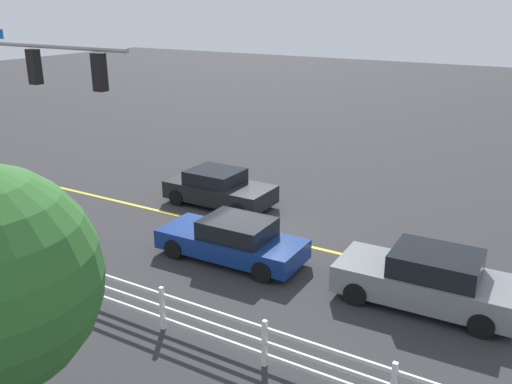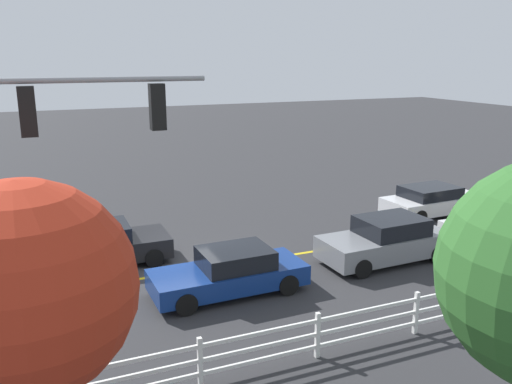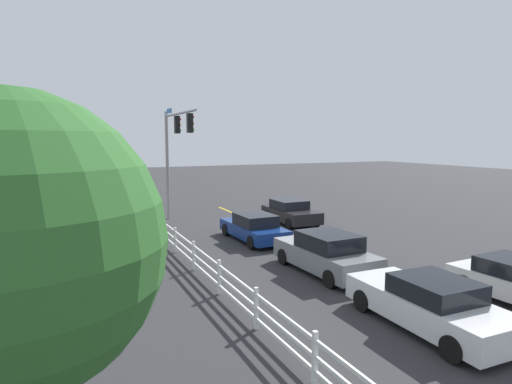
{
  "view_description": "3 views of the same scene",
  "coord_description": "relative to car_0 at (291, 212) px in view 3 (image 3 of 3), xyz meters",
  "views": [
    {
      "loc": [
        -9.62,
        15.33,
        7.7
      ],
      "look_at": [
        -1.26,
        1.27,
        2.06
      ],
      "focal_mm": 38.96,
      "sensor_mm": 36.0,
      "label": 1
    },
    {
      "loc": [
        4.22,
        16.13,
        6.97
      ],
      "look_at": [
        -1.67,
        2.29,
        3.12
      ],
      "focal_mm": 37.38,
      "sensor_mm": 36.0,
      "label": 2
    },
    {
      "loc": [
        -20.23,
        10.87,
        5.04
      ],
      "look_at": [
        -0.51,
        1.79,
        2.4
      ],
      "focal_mm": 30.24,
      "sensor_mm": 36.0,
      "label": 3
    }
  ],
  "objects": [
    {
      "name": "lane_center_stripe",
      "position": [
        -6.27,
        1.79,
        -0.68
      ],
      "size": [
        28.0,
        0.16,
        0.01
      ],
      "primitive_type": "cube",
      "color": "gold",
      "rests_on": "ground_plane"
    },
    {
      "name": "ground_plane",
      "position": [
        -2.27,
        1.79,
        -0.69
      ],
      "size": [
        120.0,
        120.0,
        0.0
      ],
      "primitive_type": "plane",
      "color": "#2D2D30"
    },
    {
      "name": "white_rail_fence",
      "position": [
        -5.27,
        8.05,
        -0.09
      ],
      "size": [
        26.1,
        0.1,
        1.15
      ],
      "color": "white",
      "rests_on": "ground_plane"
    },
    {
      "name": "car_0",
      "position": [
        0.0,
        0.0,
        0.0
      ],
      "size": [
        4.29,
        2.06,
        1.42
      ],
      "rotation": [
        0.0,
        0.0,
        3.14
      ],
      "color": "black",
      "rests_on": "ground_plane"
    },
    {
      "name": "tree_1",
      "position": [
        -17.17,
        13.2,
        3.17
      ],
      "size": [
        3.45,
        3.45,
        5.62
      ],
      "color": "brown",
      "rests_on": "ground_plane"
    },
    {
      "name": "car_3",
      "position": [
        -3.17,
        3.88,
        -0.03
      ],
      "size": [
        4.7,
        2.0,
        1.37
      ],
      "rotation": [
        0.0,
        0.0,
        0.02
      ],
      "color": "navy",
      "rests_on": "ground_plane"
    },
    {
      "name": "car_2",
      "position": [
        -14.39,
        3.82,
        -0.01
      ],
      "size": [
        4.8,
        2.03,
        1.43
      ],
      "rotation": [
        0.0,
        0.0,
        -0.01
      ],
      "color": "silver",
      "rests_on": "ground_plane"
    },
    {
      "name": "tree_2",
      "position": [
        2.23,
        10.44,
        3.12
      ],
      "size": [
        3.11,
        3.11,
        5.4
      ],
      "color": "brown",
      "rests_on": "ground_plane"
    },
    {
      "name": "signal_assembly",
      "position": [
        2.69,
        6.35,
        4.15
      ],
      "size": [
        6.42,
        0.38,
        6.92
      ],
      "color": "gray",
      "rests_on": "ground_plane"
    },
    {
      "name": "car_1",
      "position": [
        -9.09,
        3.56,
        0.06
      ],
      "size": [
        4.7,
        2.14,
        1.56
      ],
      "rotation": [
        0.0,
        0.0,
        0.03
      ],
      "color": "slate",
      "rests_on": "ground_plane"
    },
    {
      "name": "tree_0",
      "position": [
        -4.88,
        13.02,
        3.18
      ],
      "size": [
        3.44,
        3.44,
        5.62
      ],
      "color": "brown",
      "rests_on": "ground_plane"
    }
  ]
}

